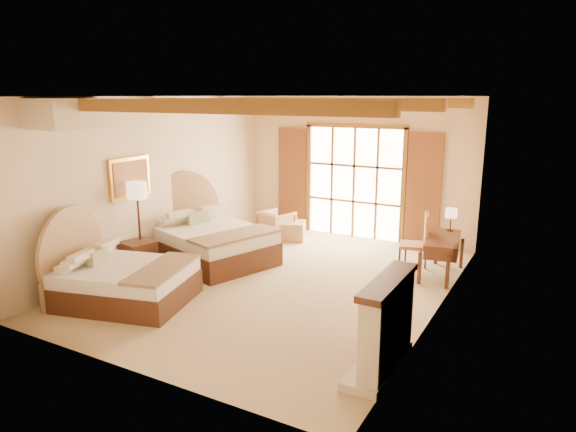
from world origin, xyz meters
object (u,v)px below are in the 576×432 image
Objects in this scene: bed_near at (118,276)px; bed_far at (206,238)px; nightstand at (139,258)px; armchair at (276,225)px; desk at (442,255)px.

bed_far reaches higher than bed_near.
bed_far is at bearing 76.49° from bed_near.
armchair is (0.97, 3.34, 0.01)m from nightstand.
bed_far is 4.38× the size of nightstand.
nightstand is at bearing -160.24° from desk.
armchair reaches higher than nightstand.
bed_near is 5.64m from desk.
bed_far reaches higher than nightstand.
bed_near is at bearing 101.13° from armchair.
bed_near is 2.33m from bed_far.
bed_near reaches higher than desk.
bed_far is 1.94× the size of desk.
bed_near is at bearing -147.85° from desk.
nightstand is 5.54m from desk.
nightstand is 0.88× the size of armchair.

